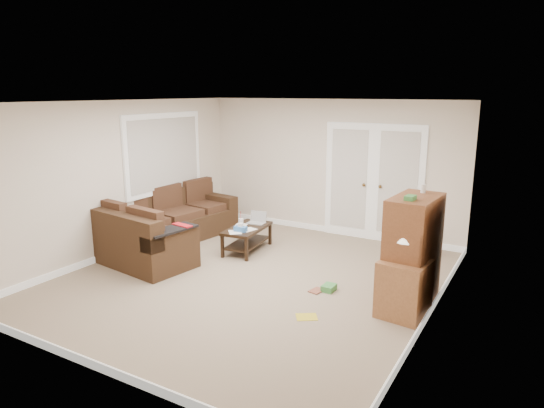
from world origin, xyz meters
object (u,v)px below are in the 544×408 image
Objects in this scene: sectional_sofa at (160,229)px; coffee_table at (248,238)px; side_cabinet at (404,284)px; tv_armoire at (412,252)px.

sectional_sofa is 1.51m from coffee_table.
side_cabinet is (2.94, -1.13, 0.18)m from coffee_table.
tv_armoire is (4.29, -0.17, 0.37)m from sectional_sofa.
tv_armoire is 0.44m from side_cabinet.
sectional_sofa is at bearing -178.21° from tv_armoire.
side_cabinet is at bearing 1.78° from sectional_sofa.
tv_armoire is at bearing -22.34° from coffee_table.
coffee_table is at bearing 33.69° from sectional_sofa.
coffee_table is (1.36, 0.65, -0.11)m from sectional_sofa.
side_cabinet reaches higher than coffee_table.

